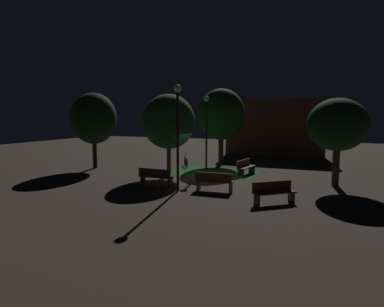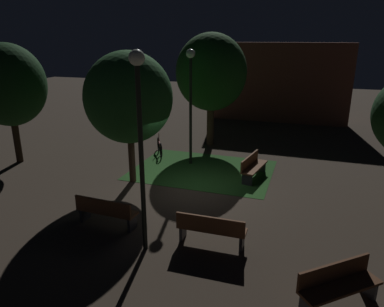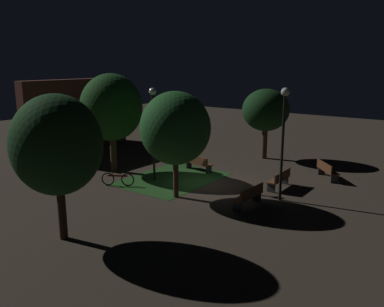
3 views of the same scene
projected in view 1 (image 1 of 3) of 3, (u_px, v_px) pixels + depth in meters
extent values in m
plane|color=#3D3328|center=(207.00, 177.00, 20.56)|extent=(60.00, 60.00, 0.00)
cube|color=#23511E|center=(214.00, 172.00, 22.41)|extent=(5.54, 4.12, 0.01)
cube|color=brown|center=(156.00, 177.00, 18.12)|extent=(1.82, 0.56, 0.06)
cube|color=brown|center=(154.00, 173.00, 17.91)|extent=(1.80, 0.14, 0.40)
cube|color=#2D2D33|center=(143.00, 180.00, 18.49)|extent=(0.10, 0.39, 0.42)
cube|color=#2D2D33|center=(170.00, 183.00, 17.81)|extent=(0.10, 0.39, 0.42)
cube|color=brown|center=(214.00, 181.00, 16.93)|extent=(1.81, 0.51, 0.06)
cube|color=brown|center=(213.00, 177.00, 16.72)|extent=(1.80, 0.09, 0.40)
cube|color=#2D2D33|center=(199.00, 185.00, 17.26)|extent=(0.09, 0.39, 0.42)
cube|color=#2D2D33|center=(231.00, 187.00, 16.67)|extent=(0.09, 0.39, 0.42)
cube|color=#512D19|center=(275.00, 193.00, 14.47)|extent=(1.67, 1.55, 0.06)
cube|color=#512D19|center=(272.00, 186.00, 14.64)|extent=(1.39, 1.23, 0.40)
cube|color=#2D2D33|center=(291.00, 197.00, 14.75)|extent=(0.31, 0.34, 0.42)
cube|color=#2D2D33|center=(257.00, 200.00, 14.24)|extent=(0.31, 0.34, 0.42)
cube|color=brown|center=(247.00, 167.00, 21.37)|extent=(0.78, 1.86, 0.06)
cube|color=brown|center=(243.00, 163.00, 21.46)|extent=(0.36, 1.78, 0.40)
cube|color=#2D2D33|center=(252.00, 169.00, 22.07)|extent=(0.39, 0.14, 0.42)
cube|color=#2D2D33|center=(241.00, 173.00, 20.73)|extent=(0.39, 0.14, 0.42)
cylinder|color=#423021|center=(336.00, 164.00, 17.92)|extent=(0.35, 0.35, 2.28)
ellipsoid|color=#143816|center=(338.00, 125.00, 17.71)|extent=(2.94, 2.94, 2.63)
cylinder|color=#423021|center=(221.00, 146.00, 25.86)|extent=(0.36, 0.36, 2.66)
ellipsoid|color=#194719|center=(221.00, 114.00, 25.61)|extent=(3.38, 3.38, 3.66)
cylinder|color=#423021|center=(169.00, 155.00, 21.30)|extent=(0.25, 0.25, 2.31)
ellipsoid|color=#1E5623|center=(169.00, 122.00, 21.07)|extent=(3.12, 3.12, 3.23)
cylinder|color=#2D2116|center=(95.00, 150.00, 23.85)|extent=(0.28, 0.28, 2.49)
ellipsoid|color=#143816|center=(94.00, 118.00, 23.62)|extent=(3.00, 3.00, 3.37)
cylinder|color=black|center=(178.00, 142.00, 16.61)|extent=(0.12, 0.12, 4.61)
sphere|color=white|center=(177.00, 89.00, 16.34)|extent=(0.36, 0.36, 0.36)
cylinder|color=black|center=(206.00, 136.00, 22.99)|extent=(0.12, 0.12, 4.42)
sphere|color=white|center=(207.00, 99.00, 22.73)|extent=(0.36, 0.36, 0.36)
torus|color=black|center=(187.00, 163.00, 24.14)|extent=(0.38, 0.60, 0.66)
torus|color=black|center=(185.00, 161.00, 25.13)|extent=(0.38, 0.60, 0.66)
cube|color=maroon|center=(186.00, 159.00, 24.61)|extent=(0.54, 0.89, 0.08)
cylinder|color=maroon|center=(185.00, 156.00, 24.84)|extent=(0.03, 0.03, 0.40)
cube|color=brown|center=(274.00, 128.00, 30.63)|extent=(8.38, 0.80, 4.88)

